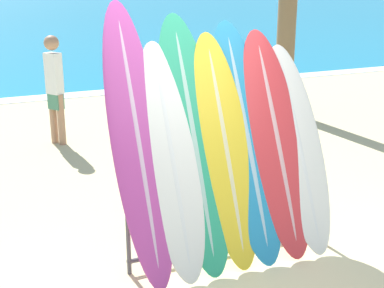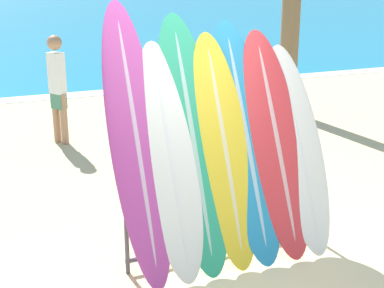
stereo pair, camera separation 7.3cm
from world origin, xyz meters
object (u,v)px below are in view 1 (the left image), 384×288
Objects in this scene: person_mid_beach at (55,86)px; surfboard_slot_5 at (276,142)px; surfboard_rack at (226,209)px; surfboard_slot_6 at (299,147)px; surfboard_slot_1 at (171,160)px; person_near_water at (253,112)px; surfboard_slot_0 at (138,142)px; surfboard_slot_4 at (247,140)px; surfboard_slot_3 at (225,149)px; surfboard_slot_2 at (194,142)px.

surfboard_slot_5 is at bearing -14.16° from person_mid_beach.
surfboard_rack is 0.95m from surfboard_slot_6.
surfboard_slot_1 is 2.66m from person_near_water.
surfboard_slot_0 is 1.39× the size of person_mid_beach.
surfboard_slot_6 is 4.52m from person_mid_beach.
surfboard_slot_4 reaches higher than surfboard_rack.
surfboard_slot_5 is (0.31, -0.03, -0.04)m from surfboard_slot_4.
surfboard_rack is 0.58m from surfboard_slot_3.
surfboard_slot_1 is at bearing -165.85° from surfboard_slot_2.
surfboard_slot_6 is at bearing 2.13° from surfboard_rack.
surfboard_slot_2 is 1.08× the size of surfboard_slot_3.
surfboard_slot_1 is 1.34m from surfboard_slot_6.
surfboard_rack is 0.98× the size of surfboard_slot_1.
surfboard_rack is 0.73m from surfboard_slot_2.
surfboard_slot_0 is 1.24× the size of surfboard_slot_6.
surfboard_slot_3 is 2.30m from person_near_water.
surfboard_slot_5 reaches higher than person_near_water.
surfboard_slot_3 is 4.27m from person_mid_beach.
surfboard_slot_4 is at bearing 3.60° from surfboard_slot_1.
surfboard_slot_1 is 1.18× the size of person_mid_beach.
surfboard_slot_5 reaches higher than surfboard_slot_1.
surfboard_slot_4 is 1.04× the size of surfboard_slot_5.
surfboard_slot_3 is at bearing -21.26° from person_mid_beach.
person_near_water is (0.57, 1.86, -0.13)m from surfboard_slot_6.
surfboard_slot_3 is 0.96× the size of surfboard_slot_4.
surfboard_slot_4 is at bearing -17.90° from person_mid_beach.
surfboard_slot_6 is (0.24, -0.03, -0.08)m from surfboard_slot_5.
surfboard_slot_2 is at bearing -82.34° from person_near_water.
surfboard_slot_2 is 1.11m from surfboard_slot_6.
surfboard_slot_2 is at bearing 14.15° from surfboard_slot_1.
surfboard_slot_6 is at bearing -1.93° from surfboard_slot_3.
surfboard_slot_5 is (0.56, 0.06, 0.58)m from surfboard_rack.
surfboard_slot_1 is at bearing -28.52° from person_mid_beach.
surfboard_slot_0 is at bearing 176.53° from surfboard_slot_6.
surfboard_slot_1 is 1.10m from surfboard_slot_5.
surfboard_slot_1 reaches higher than surfboard_rack.
surfboard_slot_3 is at bearing -179.76° from surfboard_slot_5.
surfboard_rack is 0.68m from surfboard_slot_4.
surfboard_slot_0 reaches higher than person_near_water.
surfboard_slot_6 is at bearing -56.41° from person_near_water.
surfboard_slot_2 is 0.55m from surfboard_slot_4.
surfboard_slot_4 is 1.27× the size of person_mid_beach.
surfboard_rack is 1.10m from surfboard_slot_0.
surfboard_slot_4 is 2.13m from person_near_water.
surfboard_slot_0 reaches higher than surfboard_slot_4.
surfboard_slot_2 is at bearing 178.72° from surfboard_slot_4.
person_mid_beach is (-0.54, 4.14, -0.19)m from surfboard_slot_2.
person_near_water is (1.12, 1.80, -0.25)m from surfboard_slot_4.
surfboard_slot_3 reaches higher than surfboard_slot_6.
surfboard_slot_4 is 4.29m from person_mid_beach.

